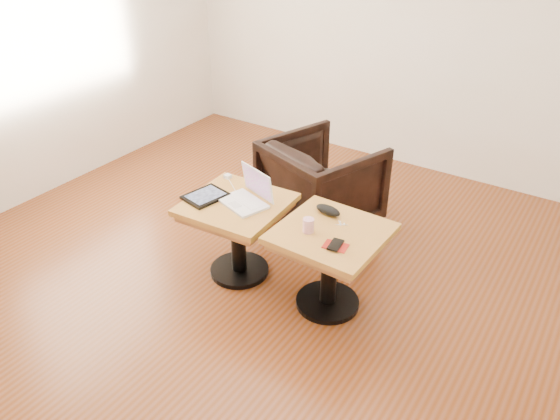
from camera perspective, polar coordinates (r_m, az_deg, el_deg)
The scene contains 11 objects.
room_shell at distance 3.04m, azimuth -2.71°, elevation 13.00°, with size 4.52×4.52×2.71m.
side_table_left at distance 3.54m, azimuth -4.49°, elevation -1.09°, with size 0.64×0.64×0.55m.
side_table_right at distance 3.26m, azimuth 5.28°, elevation -4.20°, with size 0.62×0.62×0.55m.
laptop at distance 3.44m, azimuth -3.39°, elevation 1.45°, with size 0.36×0.32×0.21m.
tablet at distance 3.53m, azimuth -7.80°, elevation 1.45°, with size 0.26×0.30×0.02m.
charging_adapter at distance 3.76m, azimuth -5.49°, elevation 3.52°, with size 0.04×0.04×0.03m, color white.
glasses_case at distance 3.33m, azimuth 5.05°, elevation -0.01°, with size 0.17×0.08×0.05m, color black.
striped_cup at distance 3.14m, azimuth 2.98°, elevation -1.61°, with size 0.07×0.07×0.08m, color #D85580.
earbuds_tangle at distance 3.25m, azimuth 6.43°, elevation -1.40°, with size 0.06×0.04×0.01m.
phone_on_sleeve at distance 3.05m, azimuth 5.82°, elevation -3.70°, with size 0.15×0.13×0.02m.
armchair at distance 4.13m, azimuth 4.35°, elevation 2.79°, with size 0.73×0.75×0.68m, color black.
Camera 1 is at (1.72, -2.33, 2.28)m, focal length 35.00 mm.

